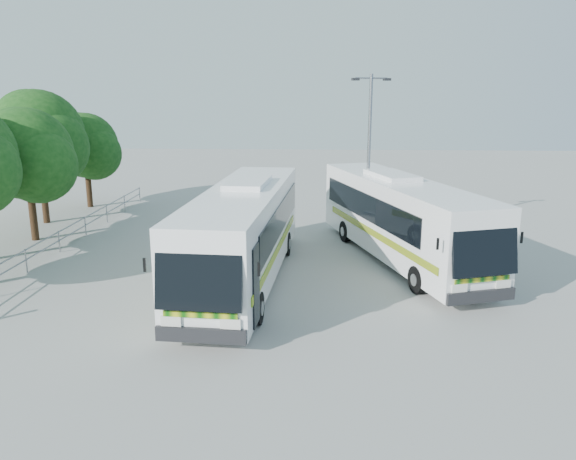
# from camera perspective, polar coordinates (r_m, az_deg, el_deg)

# --- Properties ---
(ground) EXTENTS (100.00, 100.00, 0.00)m
(ground) POSITION_cam_1_polar(r_m,az_deg,el_deg) (22.51, -1.72, -4.76)
(ground) COLOR gray
(ground) RESTS_ON ground
(kerb_divider) EXTENTS (0.40, 16.00, 0.15)m
(kerb_divider) POSITION_cam_1_polar(r_m,az_deg,el_deg) (24.66, -6.69, -2.99)
(kerb_divider) COLOR #B2B2AD
(kerb_divider) RESTS_ON ground
(railing) EXTENTS (0.06, 22.00, 1.00)m
(railing) POSITION_cam_1_polar(r_m,az_deg,el_deg) (28.60, -21.45, -0.13)
(railing) COLOR gray
(railing) RESTS_ON ground
(tree_far_c) EXTENTS (4.97, 4.69, 6.49)m
(tree_far_c) POSITION_cam_1_polar(r_m,az_deg,el_deg) (29.93, -24.93, 6.99)
(tree_far_c) COLOR #382314
(tree_far_c) RESTS_ON ground
(tree_far_d) EXTENTS (5.62, 5.30, 7.33)m
(tree_far_d) POSITION_cam_1_polar(r_m,az_deg,el_deg) (33.70, -23.94, 8.69)
(tree_far_d) COLOR #382314
(tree_far_d) RESTS_ON ground
(tree_far_e) EXTENTS (4.54, 4.28, 5.92)m
(tree_far_e) POSITION_cam_1_polar(r_m,az_deg,el_deg) (37.57, -19.81, 8.06)
(tree_far_e) COLOR #382314
(tree_far_e) RESTS_ON ground
(coach_main) EXTENTS (3.49, 13.14, 3.61)m
(coach_main) POSITION_cam_1_polar(r_m,az_deg,el_deg) (21.57, -4.53, -0.16)
(coach_main) COLOR white
(coach_main) RESTS_ON ground
(coach_adjacent) EXTENTS (6.21, 12.78, 3.50)m
(coach_adjacent) POSITION_cam_1_polar(r_m,az_deg,el_deg) (24.67, 11.36, 1.27)
(coach_adjacent) COLOR white
(coach_adjacent) RESTS_ON ground
(lamppost) EXTENTS (1.89, 0.82, 7.99)m
(lamppost) POSITION_cam_1_polar(r_m,az_deg,el_deg) (27.25, 8.22, 7.90)
(lamppost) COLOR gray
(lamppost) RESTS_ON ground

